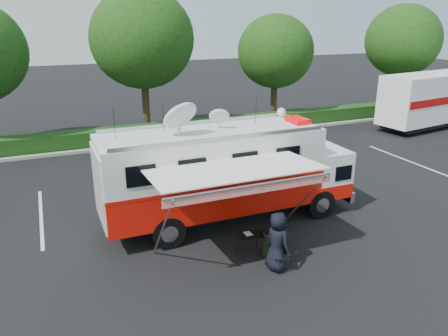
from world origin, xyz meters
The scene contains 10 objects.
ground_plane centered at (0.00, 0.00, 0.00)m, with size 120.00×120.00×0.00m, color black.
back_border centered at (1.14, 12.90, 5.00)m, with size 60.00×6.14×8.87m.
stall_lines centered at (-0.50, 3.00, 0.00)m, with size 24.12×5.50×0.01m.
command_truck centered at (-0.08, 0.00, 1.91)m, with size 9.29×2.56×4.46m.
awning centered at (-0.91, -2.65, 2.87)m, with size 5.07×2.62×3.06m.
person centered at (-0.02, -3.62, 0.00)m, with size 0.90×0.59×1.85m, color black.
folding_table centered at (-0.38, -2.54, 0.68)m, with size 0.93×0.72×0.73m.
folding_chair centered at (0.10, -3.62, 0.58)m, with size 0.61×0.65×0.98m.
trash_bin centered at (0.23, -2.79, 0.44)m, with size 0.58×0.58×0.87m.
semi_trailer centered at (20.09, 8.21, 1.92)m, with size 12.02×4.15×3.63m.
Camera 1 is at (-5.89, -13.55, 7.23)m, focal length 35.00 mm.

